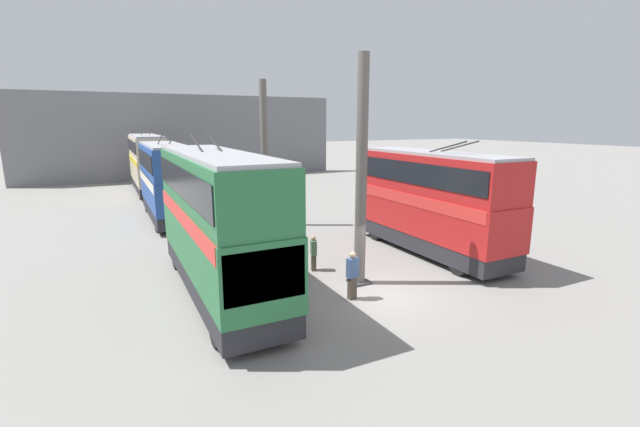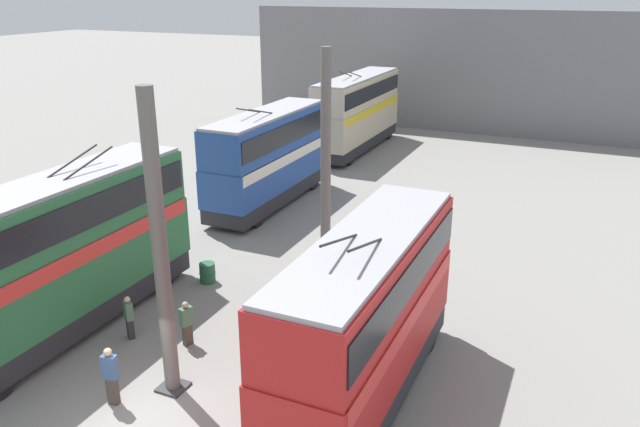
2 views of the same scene
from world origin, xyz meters
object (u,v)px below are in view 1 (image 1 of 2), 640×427
Objects in this scene: bus_left_near at (432,197)px; oil_drum at (242,244)px; bus_right_near at (217,215)px; bus_right_far at (147,160)px; person_aisle_foreground at (352,274)px; person_by_right_row at (274,262)px; bus_right_mid at (166,177)px; person_aisle_midway at (314,252)px.

bus_left_near is 9.84m from oil_drum.
bus_right_near reaches higher than bus_right_far.
bus_left_near is 7.48m from person_aisle_foreground.
person_by_right_row is (0.28, -2.32, -2.26)m from bus_right_near.
bus_right_mid reaches higher than person_by_right_row.
person_aisle_midway is 3.48m from person_aisle_foreground.
bus_right_near is 4.93m from person_aisle_midway.
oil_drum is at bearing -174.21° from person_aisle_foreground.
person_by_right_row is at bearing -175.16° from bus_right_far.
bus_right_far is at bearing 179.55° from person_aisle_foreground.
bus_right_mid is at bearing 0.00° from bus_right_near.
bus_left_near reaches higher than person_aisle_midway.
oil_drum is at bearing -174.21° from bus_right_far.
person_aisle_midway is 1.01× the size of person_by_right_row.
bus_right_near reaches higher than bus_right_mid.
bus_left_near is 17.53m from bus_right_mid.
bus_right_mid is 13.25m from bus_right_far.
bus_right_mid reaches higher than person_aisle_midway.
bus_left_near is 0.97× the size of bus_right_mid.
bus_right_mid is 14.44m from person_aisle_midway.
person_aisle_foreground is at bearing 116.56° from bus_left_near.
bus_right_far is at bearing -140.80° from person_by_right_row.
bus_right_near is at bearing -48.81° from person_by_right_row.
person_aisle_foreground is at bearing -122.88° from bus_right_near.
oil_drum is (4.21, 2.03, -0.43)m from person_aisle_midway.
oil_drum is at bearing -47.31° from person_aisle_midway.
bus_right_near is 1.10× the size of bus_right_mid.
person_aisle_foreground is (-17.11, -4.25, -1.90)m from bus_right_mid.
person_by_right_row is (-0.21, 8.40, -2.06)m from bus_left_near.
bus_left_near is 0.83× the size of bus_right_far.
person_aisle_midway is at bearing -170.84° from bus_right_far.
bus_left_near is 29.16m from bus_right_far.
person_aisle_midway is at bearing -80.37° from bus_right_near.
person_aisle_foreground reaches higher than oil_drum.
bus_right_mid is at bearing 13.72° from oil_drum.
bus_right_near is (-0.49, 10.71, 0.20)m from bus_left_near.
bus_right_far is at bearing 5.79° from oil_drum.
bus_right_near reaches higher than person_by_right_row.
bus_right_far is 7.15× the size of person_by_right_row.
bus_right_near reaches higher than oil_drum.
bus_right_far is at bearing 0.00° from bus_right_mid.
bus_right_far reaches higher than person_aisle_foreground.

